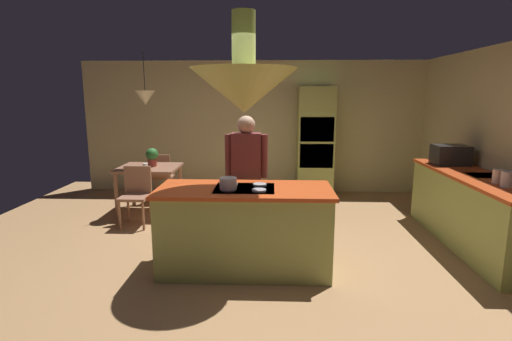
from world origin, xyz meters
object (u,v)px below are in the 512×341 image
(kitchen_island, at_px, (245,229))
(cup_on_table, at_px, (145,166))
(chair_by_back_wall, at_px, (161,174))
(microwave_on_counter, at_px, (450,155))
(dining_table, at_px, (149,173))
(canister_flour, at_px, (507,179))
(canister_sugar, at_px, (498,176))
(oven_tower, at_px, (315,143))
(chair_facing_island, at_px, (136,192))
(cooking_pot_on_cooktop, at_px, (228,183))
(potted_plant_on_table, at_px, (152,156))
(person_at_island, at_px, (246,173))

(kitchen_island, relative_size, cup_on_table, 20.90)
(chair_by_back_wall, relative_size, microwave_on_counter, 1.89)
(dining_table, relative_size, chair_by_back_wall, 1.10)
(kitchen_island, bearing_deg, canister_flour, 3.47)
(cup_on_table, distance_m, canister_flour, 4.85)
(kitchen_island, distance_m, chair_by_back_wall, 3.23)
(canister_sugar, bearing_deg, cup_on_table, 161.31)
(dining_table, xyz_separation_m, chair_by_back_wall, (0.00, 0.65, -0.15))
(oven_tower, xyz_separation_m, dining_table, (-2.80, -1.14, -0.38))
(oven_tower, relative_size, chair_facing_island, 2.36)
(cup_on_table, relative_size, cooking_pot_on_cooktop, 0.50)
(canister_flour, distance_m, canister_sugar, 0.18)
(kitchen_island, height_order, cooking_pot_on_cooktop, cooking_pot_on_cooktop)
(potted_plant_on_table, height_order, cooking_pot_on_cooktop, cooking_pot_on_cooktop)
(potted_plant_on_table, height_order, canister_flour, canister_flour)
(dining_table, height_order, cooking_pot_on_cooktop, cooking_pot_on_cooktop)
(microwave_on_counter, bearing_deg, canister_sugar, -90.00)
(dining_table, height_order, chair_facing_island, chair_facing_island)
(cup_on_table, relative_size, canister_sugar, 0.57)
(person_at_island, height_order, canister_flour, person_at_island)
(person_at_island, distance_m, cup_on_table, 2.06)
(chair_facing_island, bearing_deg, oven_tower, 32.66)
(chair_facing_island, height_order, chair_by_back_wall, same)
(kitchen_island, bearing_deg, dining_table, 128.99)
(kitchen_island, height_order, microwave_on_counter, microwave_on_counter)
(potted_plant_on_table, bearing_deg, kitchen_island, -52.26)
(canister_flour, height_order, cooking_pot_on_cooktop, canister_flour)
(oven_tower, relative_size, chair_by_back_wall, 2.36)
(potted_plant_on_table, height_order, cup_on_table, potted_plant_on_table)
(person_at_island, relative_size, canister_flour, 9.82)
(kitchen_island, height_order, chair_by_back_wall, kitchen_island)
(oven_tower, bearing_deg, microwave_on_counter, -44.16)
(dining_table, distance_m, canister_flour, 4.95)
(microwave_on_counter, bearing_deg, person_at_island, -163.18)
(potted_plant_on_table, relative_size, cooking_pot_on_cooktop, 1.67)
(canister_flour, bearing_deg, cooking_pot_on_cooktop, -174.25)
(person_at_island, bearing_deg, cooking_pot_on_cooktop, -99.52)
(chair_by_back_wall, relative_size, cup_on_table, 9.67)
(potted_plant_on_table, bearing_deg, chair_facing_island, -94.20)
(chair_facing_island, relative_size, canister_flour, 5.15)
(canister_flour, bearing_deg, canister_sugar, 90.00)
(canister_sugar, bearing_deg, kitchen_island, -172.93)
(chair_facing_island, distance_m, microwave_on_counter, 4.58)
(oven_tower, distance_m, cooking_pot_on_cooktop, 3.60)
(person_at_island, xyz_separation_m, cup_on_table, (-1.67, 1.20, -0.15))
(person_at_island, distance_m, microwave_on_counter, 2.99)
(dining_table, height_order, potted_plant_on_table, potted_plant_on_table)
(potted_plant_on_table, bearing_deg, dining_table, -147.85)
(person_at_island, xyz_separation_m, canister_sugar, (2.86, -0.34, 0.05))
(chair_facing_island, xyz_separation_m, cup_on_table, (0.01, 0.44, 0.30))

